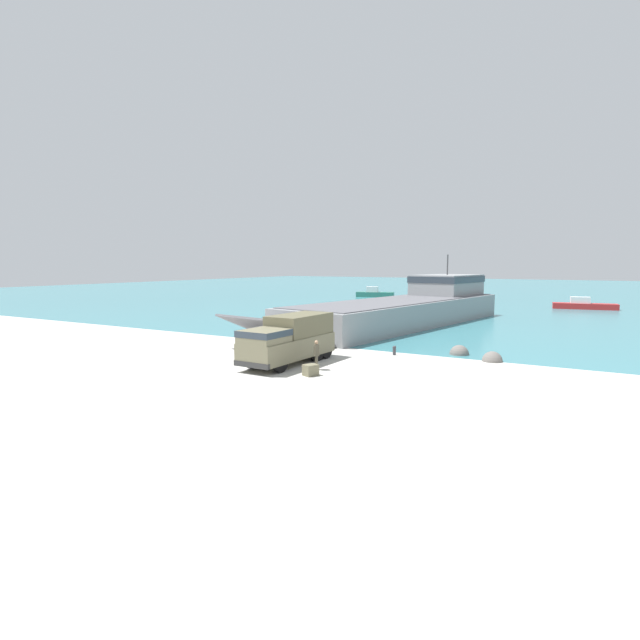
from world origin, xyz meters
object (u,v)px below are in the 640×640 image
at_px(soldier_on_ramp, 316,353).
at_px(mooring_bollard, 394,350).
at_px(moored_boat_a, 584,305).
at_px(military_truck, 289,339).
at_px(cargo_crate, 311,370).
at_px(landing_craft, 410,306).
at_px(moored_boat_c, 430,295).
at_px(moored_boat_b, 375,294).

relative_size(soldier_on_ramp, mooring_bollard, 2.70).
bearing_deg(moored_boat_a, soldier_on_ramp, -20.94).
xyz_separation_m(moored_boat_a, mooring_bollard, (-10.22, -46.25, -0.20)).
bearing_deg(military_truck, soldier_on_ramp, 74.92).
xyz_separation_m(moored_boat_a, cargo_crate, (-12.04, -54.65, -0.24)).
bearing_deg(landing_craft, soldier_on_ramp, -73.70).
distance_m(moored_boat_c, cargo_crate, 67.67).
xyz_separation_m(soldier_on_ramp, moored_boat_a, (12.53, 53.14, -0.47)).
height_order(military_truck, soldier_on_ramp, military_truck).
bearing_deg(soldier_on_ramp, military_truck, 118.59).
bearing_deg(cargo_crate, moored_boat_c, 101.66).
bearing_deg(military_truck, landing_craft, -176.45).
height_order(moored_boat_a, moored_boat_c, moored_boat_c).
bearing_deg(mooring_bollard, soldier_on_ramp, -108.51).
height_order(soldier_on_ramp, mooring_bollard, soldier_on_ramp).
bearing_deg(moored_boat_c, soldier_on_ramp, -117.87).
relative_size(military_truck, moored_boat_a, 0.91).
height_order(moored_boat_a, mooring_bollard, moored_boat_a).
distance_m(military_truck, moored_boat_b, 64.61).
bearing_deg(landing_craft, military_truck, -79.16).
bearing_deg(moored_boat_b, soldier_on_ramp, 4.18).
relative_size(moored_boat_c, cargo_crate, 10.51).
relative_size(moored_boat_b, mooring_bollard, 11.14).
relative_size(landing_craft, soldier_on_ramp, 21.25).
xyz_separation_m(moored_boat_b, moored_boat_c, (9.88, 2.78, -0.08)).
distance_m(military_truck, cargo_crate, 3.93).
relative_size(military_truck, mooring_bollard, 11.48).
bearing_deg(soldier_on_ramp, moored_boat_b, 66.22).
bearing_deg(mooring_bollard, military_truck, -127.76).
distance_m(soldier_on_ramp, cargo_crate, 1.75).
bearing_deg(landing_craft, mooring_bollard, -64.34).
distance_m(military_truck, moored_boat_a, 54.49).
xyz_separation_m(soldier_on_ramp, cargo_crate, (0.49, -1.52, -0.72)).
distance_m(moored_boat_a, mooring_bollard, 47.36).
distance_m(moored_boat_b, mooring_bollard, 60.65).
xyz_separation_m(landing_craft, military_truck, (0.60, -24.52, -0.23)).
bearing_deg(moored_boat_b, cargo_crate, 4.12).
bearing_deg(military_truck, cargo_crate, 54.37).
xyz_separation_m(landing_craft, mooring_bollard, (5.35, -18.39, -1.46)).
distance_m(military_truck, soldier_on_ramp, 2.62).
height_order(military_truck, moored_boat_c, military_truck).
height_order(landing_craft, moored_boat_a, landing_craft).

